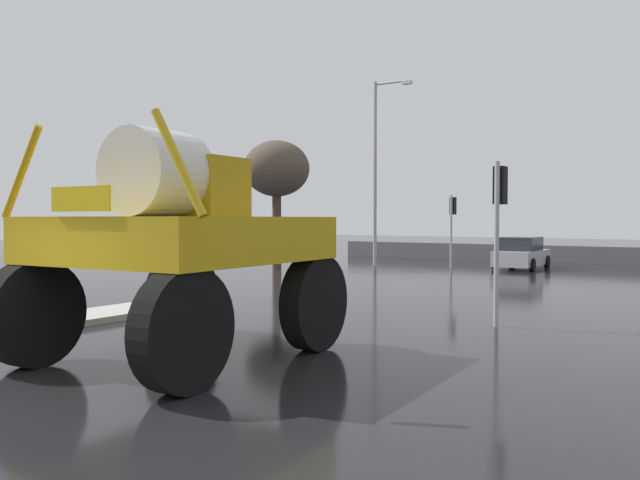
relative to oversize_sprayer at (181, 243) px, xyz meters
name	(u,v)px	position (x,y,z in m)	size (l,w,h in m)	color
ground_plane	(465,286)	(-0.32, 14.14, -1.97)	(120.00, 120.00, 0.00)	black
median_island	(35,325)	(-4.94, 0.49, -1.90)	(1.63, 9.48, 0.15)	#B2AFA8
oversize_sprayer	(181,243)	(0.00, 0.00, 0.00)	(4.27, 5.33, 3.88)	black
sedan_ahead	(521,254)	(-1.01, 23.27, -1.26)	(1.92, 4.12, 1.52)	#B7B7BF
traffic_signal_near_left	(189,210)	(-6.08, 6.34, 0.68)	(0.24, 0.54, 3.63)	#A8AAAF
traffic_signal_near_right	(499,206)	(3.41, 6.34, 0.69)	(0.24, 0.54, 3.64)	#A8AAAF
traffic_signal_far_left	(452,215)	(-4.05, 22.19, 0.60)	(0.24, 0.55, 3.52)	#A8AAAF
streetlight_far_left	(378,164)	(-7.76, 21.41, 3.16)	(2.11, 0.24, 9.30)	#A8AAAF
bare_tree_left	(277,170)	(-10.76, 16.93, 2.72)	(3.12, 3.12, 6.09)	#473828
roadside_barrier	(567,254)	(-0.32, 29.30, -1.52)	(27.66, 0.24, 0.90)	#59595B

